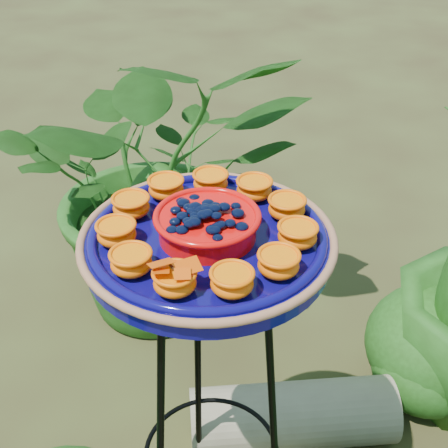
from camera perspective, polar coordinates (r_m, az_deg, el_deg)
The scene contains 4 objects.
tripod_stand at distance 1.36m, azimuth -1.27°, elevation -14.48°, with size 0.42×0.42×0.87m.
feeder_dish at distance 1.11m, azimuth -1.52°, elevation -1.20°, with size 0.58×0.58×0.10m.
driftwood_log at distance 1.88m, azimuth 6.27°, elevation -17.02°, with size 0.19×0.19×0.58m, color gray.
shrub_back_left at distance 2.09m, azimuth -5.87°, elevation 4.19°, with size 0.93×0.81×1.03m, color #1D4412.
Camera 1 is at (0.08, -1.01, 1.55)m, focal length 50.00 mm.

